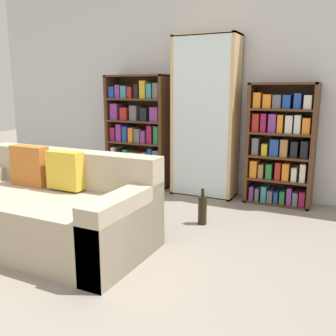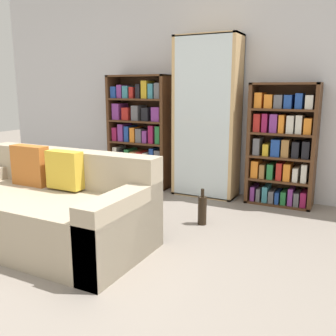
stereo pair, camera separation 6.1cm
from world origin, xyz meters
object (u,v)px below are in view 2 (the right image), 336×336
(bookshelf_left, at_px, (140,134))
(bookshelf_right, at_px, (282,146))
(wine_bottle, at_px, (202,210))
(couch, at_px, (47,211))
(display_cabinet, at_px, (207,119))

(bookshelf_left, distance_m, bookshelf_right, 1.84)
(wine_bottle, bearing_deg, bookshelf_right, 62.50)
(couch, distance_m, wine_bottle, 1.44)
(couch, distance_m, bookshelf_left, 2.09)
(display_cabinet, bearing_deg, couch, -108.08)
(bookshelf_left, bearing_deg, bookshelf_right, 0.00)
(display_cabinet, distance_m, wine_bottle, 1.33)
(couch, height_order, bookshelf_right, bookshelf_right)
(wine_bottle, bearing_deg, display_cabinet, 109.65)
(bookshelf_left, distance_m, wine_bottle, 1.75)
(bookshelf_left, bearing_deg, wine_bottle, -37.95)
(bookshelf_right, bearing_deg, couch, -127.38)
(bookshelf_left, relative_size, display_cabinet, 0.77)
(bookshelf_left, xyz_separation_m, wine_bottle, (1.31, -1.02, -0.55))
(bookshelf_left, xyz_separation_m, display_cabinet, (0.95, -0.02, 0.24))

